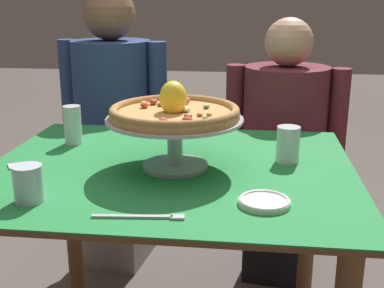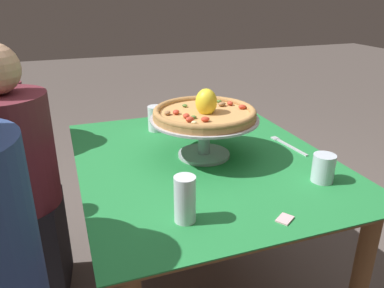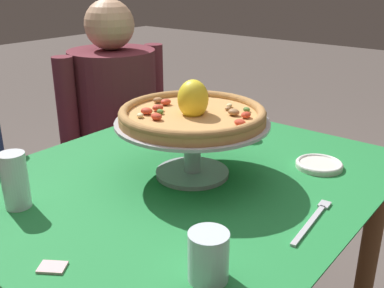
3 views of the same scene
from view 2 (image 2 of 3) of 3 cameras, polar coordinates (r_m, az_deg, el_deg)
dining_table at (r=1.48m, az=1.67°, el=-6.12°), size 1.10×0.92×0.74m
pizza_stand at (r=1.41m, az=1.86°, el=2.20°), size 0.40×0.40×0.15m
pizza at (r=1.39m, az=1.91°, el=4.82°), size 0.38×0.38×0.11m
water_glass_back_left at (r=1.04m, az=-1.07°, el=-8.76°), size 0.06×0.06×0.13m
water_glass_side_right at (r=1.70m, az=-5.46°, el=3.65°), size 0.07×0.07×0.11m
water_glass_front_left at (r=1.32m, az=19.14°, el=-3.70°), size 0.07×0.07×0.09m
side_plate at (r=1.76m, az=6.22°, el=2.86°), size 0.13×0.13×0.02m
dinner_fork at (r=1.59m, az=14.12°, el=-0.11°), size 0.22×0.04×0.01m
sugar_packet at (r=1.10m, az=13.80°, el=-10.92°), size 0.06×0.06×0.00m
diner_right at (r=1.78m, az=-24.99°, el=-5.37°), size 0.51×0.40×1.15m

